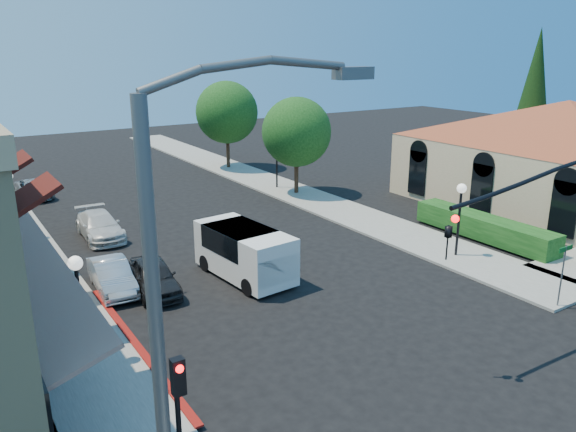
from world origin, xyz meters
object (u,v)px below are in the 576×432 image
white_van (245,250)px  parked_car_c (100,226)px  street_tree_b (227,112)px  cobra_streetlight (184,367)px  lamppost_right_far (277,150)px  lamppost_left_near (77,282)px  parked_car_d (34,189)px  secondary_signal (179,399)px  lamppost_left_far (10,188)px  lamppost_right_near (461,201)px  street_name_sign (563,267)px  parked_car_b (112,276)px  street_tree_a (297,132)px  parked_car_a (154,276)px  conifer_far (534,90)px  signal_mast_arm (564,217)px

white_van → parked_car_c: bearing=113.5°
street_tree_b → cobra_streetlight: 38.45m
cobra_streetlight → lamppost_right_far: cobra_streetlight is taller
cobra_streetlight → lamppost_left_near: size_ratio=2.61×
parked_car_d → lamppost_left_near: bearing=-96.9°
secondary_signal → cobra_streetlight: bearing=-108.6°
lamppost_left_far → lamppost_right_near: bearing=-39.5°
lamppost_right_far → parked_car_c: (-13.30, -4.00, -2.08)m
street_name_sign → parked_car_c: size_ratio=0.55×
parked_car_b → parked_car_c: size_ratio=0.84×
street_tree_a → parked_car_a: (-13.60, -10.00, -3.54)m
parked_car_b → conifer_far: bearing=12.1°
street_name_sign → conifer_far: bearing=37.6°
lamppost_left_near → lamppost_right_near: (17.00, 0.00, 0.00)m
conifer_far → parked_car_b: 35.03m
signal_mast_arm → lamppost_right_far: signal_mast_arm is taller
street_tree_a → cobra_streetlight: size_ratio=0.70×
conifer_far → lamppost_right_near: conifer_far is taller
lamppost_left_near → parked_car_c: lamppost_left_near is taller
conifer_far → parked_car_a: conifer_far is taller
secondary_signal → lamppost_right_far: (16.50, 22.59, 0.42)m
lamppost_left_near → parked_car_a: bearing=47.2°
signal_mast_arm → cobra_streetlight: size_ratio=0.86×
lamppost_right_near → parked_car_a: (-13.30, 4.00, -2.08)m
street_tree_a → parked_car_d: 17.69m
lamppost_left_near → lamppost_right_far: same height
signal_mast_arm → parked_car_a: 15.35m
street_tree_b → parked_car_a: (-13.60, -20.00, -3.89)m
cobra_streetlight → lamppost_left_near: (0.65, 10.00, -2.53)m
street_tree_b → parked_car_a: bearing=-124.2°
lamppost_left_far → parked_car_a: (3.70, -10.00, -2.08)m
secondary_signal → lamppost_right_near: bearing=21.8°
conifer_far → lamppost_left_near: size_ratio=3.08×
conifer_far → cobra_streetlight: size_ratio=1.18×
parked_car_b → parked_car_d: size_ratio=0.92×
parked_car_a → parked_car_d: parked_car_a is taller
conifer_far → street_tree_a: 19.73m
signal_mast_arm → parked_car_d: 31.74m
street_tree_a → parked_car_b: bearing=-149.1°
street_name_sign → lamppost_left_near: (-16.00, 5.80, 1.04)m
lamppost_right_near → parked_car_c: size_ratio=0.79×
cobra_streetlight → parked_car_a: (4.35, 14.00, -4.61)m
street_tree_b → parked_car_d: bearing=-174.9°
street_tree_b → lamppost_right_near: bearing=-90.7°
lamppost_right_near → street_name_sign: bearing=-99.8°
lamppost_right_far → street_tree_b: bearing=87.9°
lamppost_right_near → parked_car_c: (-13.30, 12.00, -2.08)m
lamppost_right_far → parked_car_a: lamppost_right_far is taller
lamppost_left_far → lamppost_right_far: (17.00, 2.00, 0.00)m
white_van → parked_car_a: size_ratio=1.31×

